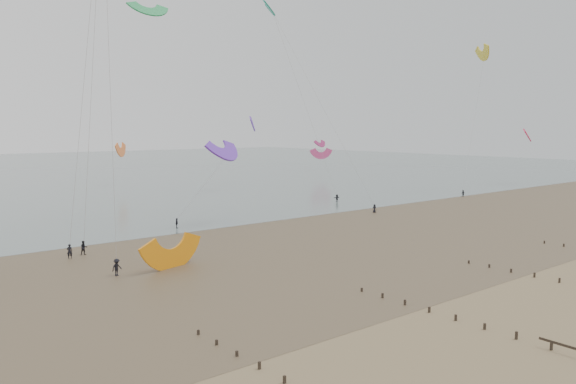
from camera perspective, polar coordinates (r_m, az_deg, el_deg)
The scene contains 6 objects.
ground at distance 45.22m, azimuth 15.31°, elevation -14.04°, with size 500.00×500.00×0.00m, color brown.
sea_and_shore at distance 68.10m, azimuth -11.32°, elevation -6.94°, with size 500.00×665.00×0.03m.
kitesurfer_lead at distance 73.05m, azimuth -21.31°, elevation -5.63°, with size 0.65×0.43×1.79m, color black.
kitesurfers at distance 88.03m, azimuth -4.21°, elevation -3.22°, with size 137.20×29.70×1.88m.
grounded_kite at distance 65.26m, azimuth -11.62°, elevation -7.54°, with size 7.50×3.93×5.72m, color orange, non-canonical shape.
kites_airborne at distance 113.71m, azimuth -27.25°, elevation 8.16°, with size 239.11×106.73×45.11m.
Camera 1 is at (-34.71, -24.37, 15.70)m, focal length 35.00 mm.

